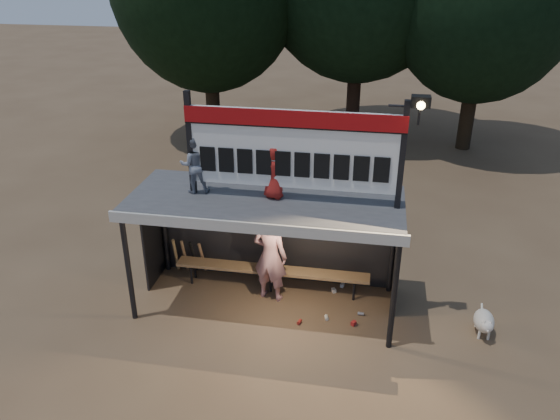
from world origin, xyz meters
name	(u,v)px	position (x,y,z in m)	size (l,w,h in m)	color
ground	(267,303)	(0.00, 0.00, 0.00)	(80.00, 80.00, 0.00)	brown
player	(270,256)	(0.03, 0.24, 0.96)	(0.70, 0.46, 1.91)	silver
child_a	(194,164)	(-1.32, 0.05, 2.86)	(0.53, 0.41, 1.08)	gray
child_b	(274,172)	(0.16, 0.05, 2.82)	(0.49, 0.32, 0.99)	#A11E18
dugout_shelter	(268,215)	(0.00, 0.24, 1.85)	(5.10, 2.08, 2.32)	#403F42
scoreboard_assembly	(296,147)	(0.56, -0.01, 3.32)	(4.10, 0.27, 1.99)	black
bench	(272,270)	(0.00, 0.55, 0.43)	(4.00, 0.35, 0.48)	#9A7348
dog	(484,322)	(4.09, -0.25, 0.28)	(0.36, 0.81, 0.49)	beige
bats	(189,256)	(-1.87, 0.82, 0.43)	(0.68, 0.35, 0.84)	#A6814D
litter	(336,308)	(1.39, 0.05, 0.04)	(1.24, 1.51, 0.08)	#AD1F1D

